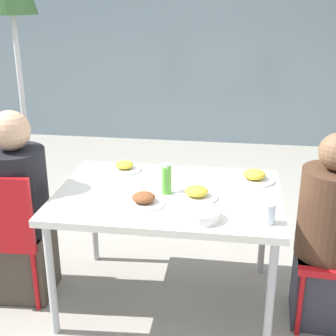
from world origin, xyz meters
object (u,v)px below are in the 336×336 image
Objects in this scene: person_left at (20,213)px; chair_right at (334,237)px; chair_left at (8,228)px; drinking_cup at (268,213)px; bottle at (167,179)px; salad_bowl at (201,215)px; person_right at (327,238)px.

person_left reaches higher than chair_right.
chair_left reaches higher than drinking_cup.
bottle reaches higher than chair_right.
chair_left and chair_right have the same top height.
chair_right is (1.83, 0.07, -0.06)m from person_left.
chair_left is at bearing 171.43° from salad_bowl.
chair_left is 0.72× the size of person_left.
bottle is 0.92× the size of salad_bowl.
person_left is 1.78m from person_right.
person_right is at bearing -2.96° from bottle.
salad_bowl is at bearing -16.33° from person_left.
salad_bowl is at bearing -11.82° from chair_left.
person_left is 1.47m from drinking_cup.
person_right is at bearing -3.32° from person_left.
person_left is 1.38× the size of chair_right.
chair_right is at bearing 24.35° from salad_bowl.
chair_left is 4.44× the size of salad_bowl.
bottle is at bearing 126.16° from salad_bowl.
person_right is at bearing -0.71° from chair_left.
drinking_cup is at bearing 1.15° from salad_bowl.
bottle is 0.38m from salad_bowl.
chair_left is 8.21× the size of drinking_cup.
person_left is 1.15m from salad_bowl.
salad_bowl is at bearing -53.84° from bottle.
bottle is 1.71× the size of drinking_cup.
drinking_cup is (-0.40, -0.32, 0.28)m from chair_right.
person_left is 6.63× the size of bottle.
drinking_cup is (1.43, -0.25, 0.22)m from person_left.
person_right reaches higher than salad_bowl.
person_left is 11.34× the size of drinking_cup.
chair_right is 0.10m from person_right.
person_left reaches higher than salad_bowl.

